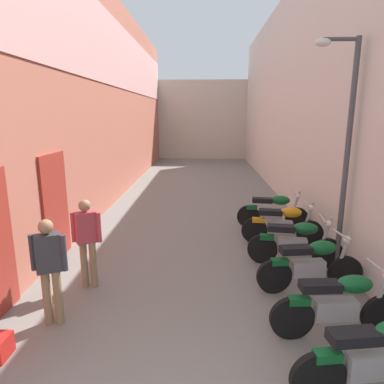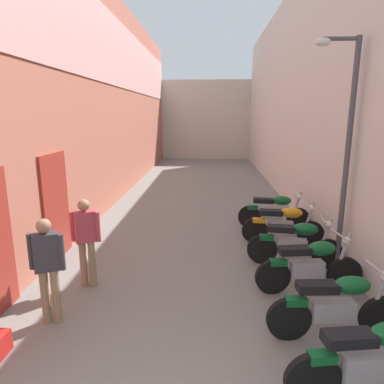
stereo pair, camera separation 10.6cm
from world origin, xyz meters
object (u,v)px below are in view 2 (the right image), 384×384
object	(u,v)px
motorcycle_fifth	(295,242)
pedestrian_mid_alley	(47,263)
motorcycle_fourth	(310,264)
motorcycle_sixth	(283,224)
motorcycle_second	(373,359)
motorcycle_seventh	(274,211)
motorcycle_third	(337,305)
street_lamp	(343,139)
pedestrian_further_down	(86,236)

from	to	relation	value
motorcycle_fifth	pedestrian_mid_alley	bearing A→B (deg)	-152.20
motorcycle_fourth	motorcycle_sixth	distance (m)	2.16
pedestrian_mid_alley	motorcycle_sixth	bearing A→B (deg)	39.08
motorcycle_second	motorcycle_seventh	distance (m)	5.54
motorcycle_second	motorcycle_sixth	size ratio (longest dim) A/B	1.00
motorcycle_second	motorcycle_third	size ratio (longest dim) A/B	1.00
motorcycle_seventh	pedestrian_mid_alley	xyz separation A→B (m)	(-3.97, -4.33, 0.42)
motorcycle_second	motorcycle_fifth	world-z (taller)	same
motorcycle_second	motorcycle_third	bearing A→B (deg)	90.00
motorcycle_sixth	motorcycle_third	bearing A→B (deg)	-90.00
motorcycle_fourth	pedestrian_mid_alley	bearing A→B (deg)	-164.98
motorcycle_fifth	pedestrian_mid_alley	xyz separation A→B (m)	(-3.97, -2.09, 0.42)
street_lamp	motorcycle_fourth	bearing A→B (deg)	-127.12
motorcycle_second	motorcycle_fifth	size ratio (longest dim) A/B	1.00
motorcycle_fourth	motorcycle_second	bearing A→B (deg)	-90.00
motorcycle_fifth	motorcycle_seventh	distance (m)	2.24
motorcycle_second	motorcycle_seventh	world-z (taller)	same
motorcycle_seventh	street_lamp	size ratio (longest dim) A/B	0.43
motorcycle_third	pedestrian_further_down	world-z (taller)	pedestrian_further_down
motorcycle_fourth	pedestrian_further_down	bearing A→B (deg)	179.51
motorcycle_seventh	pedestrian_further_down	distance (m)	5.02
motorcycle_seventh	motorcycle_third	bearing A→B (deg)	-90.00
motorcycle_seventh	pedestrian_further_down	world-z (taller)	pedestrian_further_down
motorcycle_sixth	motorcycle_second	bearing A→B (deg)	-90.00
motorcycle_third	motorcycle_fifth	xyz separation A→B (m)	(-0.00, 2.27, 0.00)
motorcycle_fourth	pedestrian_further_down	xyz separation A→B (m)	(-3.81, 0.03, 0.42)
motorcycle_third	motorcycle_fourth	distance (m)	1.24
motorcycle_sixth	pedestrian_mid_alley	world-z (taller)	pedestrian_mid_alley
motorcycle_fifth	pedestrian_mid_alley	distance (m)	4.51
motorcycle_third	pedestrian_further_down	distance (m)	4.04
pedestrian_mid_alley	street_lamp	xyz separation A→B (m)	(4.66, 1.98, 1.60)
motorcycle_second	pedestrian_mid_alley	size ratio (longest dim) A/B	1.17
pedestrian_further_down	motorcycle_third	bearing A→B (deg)	-18.51
motorcycle_seventh	motorcycle_sixth	bearing A→B (deg)	-90.00
motorcycle_seventh	street_lamp	distance (m)	3.18
pedestrian_mid_alley	street_lamp	bearing A→B (deg)	23.02
motorcycle_seventh	pedestrian_mid_alley	distance (m)	5.89
motorcycle_fifth	motorcycle_seventh	xyz separation A→B (m)	(0.00, 2.24, 0.00)
motorcycle_third	street_lamp	size ratio (longest dim) A/B	0.43
motorcycle_third	motorcycle_seventh	bearing A→B (deg)	90.00
motorcycle_fifth	motorcycle_sixth	bearing A→B (deg)	90.00
motorcycle_seventh	street_lamp	xyz separation A→B (m)	(0.69, -2.35, 2.02)
motorcycle_second	pedestrian_further_down	size ratio (longest dim) A/B	1.17
motorcycle_second	motorcycle_seventh	xyz separation A→B (m)	(0.00, 5.54, 0.00)
motorcycle_seventh	street_lamp	bearing A→B (deg)	-73.60
motorcycle_fourth	motorcycle_seventh	xyz separation A→B (m)	(0.00, 3.27, 0.00)
street_lamp	motorcycle_seventh	bearing A→B (deg)	106.40
motorcycle_fourth	motorcycle_seventh	size ratio (longest dim) A/B	1.00
motorcycle_fourth	pedestrian_mid_alley	size ratio (longest dim) A/B	1.17
motorcycle_sixth	pedestrian_further_down	world-z (taller)	pedestrian_further_down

